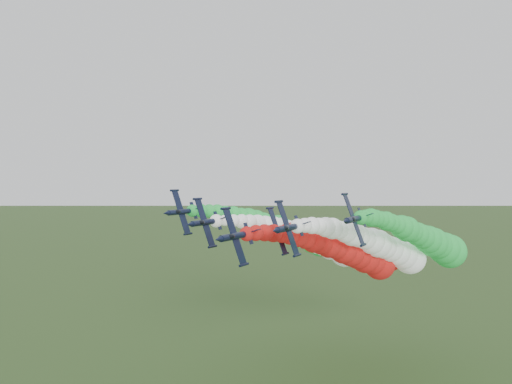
{
  "coord_description": "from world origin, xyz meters",
  "views": [
    {
      "loc": [
        55.63,
        -85.05,
        53.69
      ],
      "look_at": [
        7.92,
        1.45,
        51.1
      ],
      "focal_mm": 35.0,
      "sensor_mm": 36.0,
      "label": 1
    }
  ],
  "objects_px": {
    "jet_inner_right": "(383,247)",
    "jet_outer_right": "(430,241)",
    "jet_lead": "(349,253)",
    "jet_inner_left": "(315,241)",
    "jet_trail": "(364,246)",
    "jet_outer_left": "(291,232)"
  },
  "relations": [
    {
      "from": "jet_lead",
      "to": "jet_inner_right",
      "type": "height_order",
      "value": "jet_inner_right"
    },
    {
      "from": "jet_outer_left",
      "to": "jet_outer_right",
      "type": "relative_size",
      "value": 0.99
    },
    {
      "from": "jet_inner_left",
      "to": "jet_inner_right",
      "type": "relative_size",
      "value": 1.0
    },
    {
      "from": "jet_inner_left",
      "to": "jet_outer_left",
      "type": "bearing_deg",
      "value": 150.58
    },
    {
      "from": "jet_outer_left",
      "to": "jet_lead",
      "type": "bearing_deg",
      "value": -34.05
    },
    {
      "from": "jet_inner_right",
      "to": "jet_trail",
      "type": "xyz_separation_m",
      "value": [
        -8.8,
        12.7,
        -1.93
      ]
    },
    {
      "from": "jet_lead",
      "to": "jet_outer_left",
      "type": "xyz_separation_m",
      "value": [
        -23.19,
        15.67,
        2.49
      ]
    },
    {
      "from": "jet_outer_right",
      "to": "jet_inner_left",
      "type": "bearing_deg",
      "value": -161.18
    },
    {
      "from": "jet_lead",
      "to": "jet_trail",
      "type": "height_order",
      "value": "jet_lead"
    },
    {
      "from": "jet_inner_left",
      "to": "jet_trail",
      "type": "relative_size",
      "value": 1.0
    },
    {
      "from": "jet_outer_right",
      "to": "jet_inner_right",
      "type": "bearing_deg",
      "value": -127.96
    },
    {
      "from": "jet_lead",
      "to": "jet_inner_left",
      "type": "relative_size",
      "value": 1.0
    },
    {
      "from": "jet_outer_left",
      "to": "jet_inner_right",
      "type": "bearing_deg",
      "value": -14.57
    },
    {
      "from": "jet_lead",
      "to": "jet_outer_right",
      "type": "relative_size",
      "value": 0.99
    },
    {
      "from": "jet_inner_right",
      "to": "jet_outer_right",
      "type": "bearing_deg",
      "value": 52.04
    },
    {
      "from": "jet_inner_left",
      "to": "jet_inner_right",
      "type": "bearing_deg",
      "value": -6.09
    },
    {
      "from": "jet_inner_right",
      "to": "jet_trail",
      "type": "relative_size",
      "value": 1.0
    },
    {
      "from": "jet_trail",
      "to": "jet_inner_right",
      "type": "bearing_deg",
      "value": -55.27
    },
    {
      "from": "jet_outer_left",
      "to": "jet_outer_right",
      "type": "xyz_separation_m",
      "value": [
        39.11,
        4.31,
        -0.72
      ]
    },
    {
      "from": "jet_inner_left",
      "to": "jet_outer_left",
      "type": "xyz_separation_m",
      "value": [
        -9.96,
        5.62,
        1.4
      ]
    },
    {
      "from": "jet_inner_right",
      "to": "jet_outer_right",
      "type": "relative_size",
      "value": 0.99
    },
    {
      "from": "jet_lead",
      "to": "jet_inner_left",
      "type": "distance_m",
      "value": 16.65
    }
  ]
}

